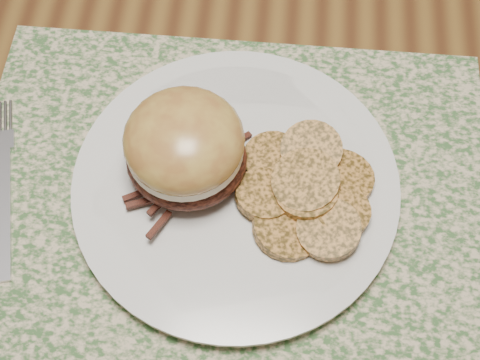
# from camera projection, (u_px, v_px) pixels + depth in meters

# --- Properties ---
(ground) EXTENTS (3.50, 3.50, 0.00)m
(ground) POSITION_uv_depth(u_px,v_px,m) (100.00, 253.00, 1.35)
(ground) COLOR brown
(ground) RESTS_ON ground
(placemat) EXTENTS (0.45, 0.33, 0.00)m
(placemat) POSITION_uv_depth(u_px,v_px,m) (228.00, 193.00, 0.58)
(placemat) COLOR #385E30
(placemat) RESTS_ON dining_table
(dinner_plate) EXTENTS (0.26, 0.26, 0.02)m
(dinner_plate) POSITION_uv_depth(u_px,v_px,m) (236.00, 186.00, 0.57)
(dinner_plate) COLOR silver
(dinner_plate) RESTS_ON placemat
(pork_sandwich) EXTENTS (0.11, 0.11, 0.08)m
(pork_sandwich) POSITION_uv_depth(u_px,v_px,m) (185.00, 148.00, 0.53)
(pork_sandwich) COLOR black
(pork_sandwich) RESTS_ON dinner_plate
(roasted_potatoes) EXTENTS (0.13, 0.15, 0.03)m
(roasted_potatoes) POSITION_uv_depth(u_px,v_px,m) (307.00, 191.00, 0.55)
(roasted_potatoes) COLOR #C07E38
(roasted_potatoes) RESTS_ON dinner_plate
(fork) EXTENTS (0.06, 0.17, 0.00)m
(fork) POSITION_uv_depth(u_px,v_px,m) (2.00, 184.00, 0.58)
(fork) COLOR #B8B8C0
(fork) RESTS_ON placemat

